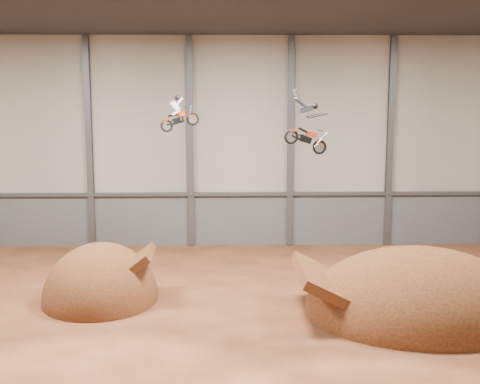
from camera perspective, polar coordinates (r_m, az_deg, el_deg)
name	(u,v)px	position (r m, az deg, el deg)	size (l,w,h in m)	color
floor	(248,323)	(31.48, 0.71, -11.13)	(40.00, 40.00, 0.00)	#4A2313
back_wall	(240,142)	(44.64, 0.03, 4.26)	(40.00, 0.10, 14.00)	#A49F91
ceiling	(249,12)	(29.60, 0.77, 15.14)	(40.00, 40.00, 0.00)	black
lower_band_back	(240,220)	(45.33, 0.03, -2.38)	(39.80, 0.18, 3.50)	#53565A
steel_rail	(240,194)	(44.84, 0.03, -0.17)	(39.80, 0.35, 0.20)	#47494F
steel_column_1	(89,143)	(45.31, -12.75, 4.10)	(0.40, 0.36, 13.90)	#47494F
steel_column_2	(190,143)	(44.48, -4.27, 4.21)	(0.40, 0.36, 13.90)	#47494F
steel_column_3	(290,143)	(44.65, 4.33, 4.23)	(0.40, 0.36, 13.90)	#47494F
steel_column_4	(390,142)	(45.79, 12.68, 4.16)	(0.40, 0.36, 13.90)	#47494F
takeoff_ramp	(101,300)	(35.35, -11.78, -8.99)	(5.86, 6.76, 5.86)	#3E1F0F
landing_ramp	(417,313)	(33.85, 14.91, -9.96)	(10.94, 9.68, 6.31)	#3E1F0F
fmx_rider_a	(181,110)	(35.14, -5.04, 6.94)	(2.06, 0.79, 1.87)	red
fmx_rider_b	(303,122)	(33.14, 5.43, 5.93)	(3.02, 0.86, 2.59)	#B43013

